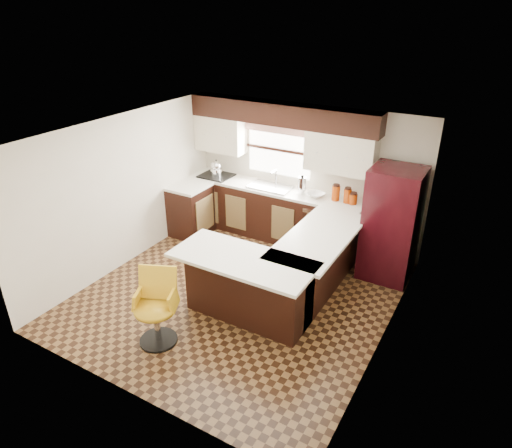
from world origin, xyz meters
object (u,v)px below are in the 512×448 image
Objects in this scene: peninsula_long at (314,265)px; refrigerator at (391,224)px; bar_chair at (155,310)px; peninsula_return at (248,287)px.

refrigerator is at bearing 51.21° from peninsula_long.
bar_chair is (-2.04, -3.01, -0.39)m from refrigerator.
peninsula_return is at bearing 31.72° from bar_chair.
bar_chair is at bearing -124.64° from peninsula_return.
peninsula_long is 1.18× the size of peninsula_return.
peninsula_return is 0.94× the size of refrigerator.
bar_chair is (-0.72, -1.04, 0.04)m from peninsula_return.
peninsula_long is 1.11m from peninsula_return.
peninsula_return is 1.69× the size of bar_chair.
peninsula_return is 1.26m from bar_chair.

